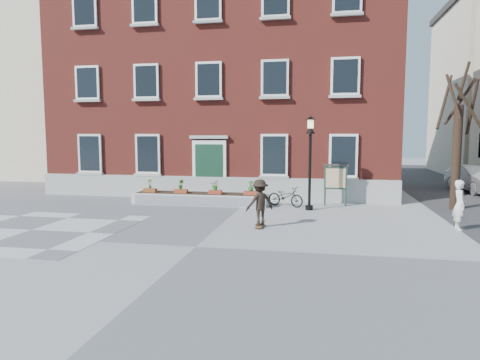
% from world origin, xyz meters
% --- Properties ---
extents(ground, '(100.00, 100.00, 0.00)m').
position_xyz_m(ground, '(0.00, 0.00, 0.00)').
color(ground, gray).
rests_on(ground, ground).
extents(checker_patch, '(6.00, 6.00, 0.01)m').
position_xyz_m(checker_patch, '(-6.00, 1.00, 0.01)').
color(checker_patch, slate).
rests_on(checker_patch, ground).
extents(distant_building, '(10.00, 12.00, 13.00)m').
position_xyz_m(distant_building, '(-18.00, 20.00, 6.50)').
color(distant_building, beige).
rests_on(distant_building, ground).
extents(bicycle, '(1.79, 1.19, 0.89)m').
position_xyz_m(bicycle, '(1.90, 7.37, 0.44)').
color(bicycle, black).
rests_on(bicycle, ground).
extents(parked_car, '(2.18, 4.70, 1.49)m').
position_xyz_m(parked_car, '(11.76, 14.02, 0.75)').
color(parked_car, '#ABAEB0').
rests_on(parked_car, ground).
extents(bystander, '(0.41, 0.61, 1.67)m').
position_xyz_m(bystander, '(7.98, 3.78, 0.84)').
color(bystander, silver).
rests_on(bystander, ground).
extents(brick_building, '(18.40, 10.85, 12.60)m').
position_xyz_m(brick_building, '(-2.00, 13.98, 6.30)').
color(brick_building, maroon).
rests_on(brick_building, ground).
extents(planter_assembly, '(6.20, 1.12, 1.15)m').
position_xyz_m(planter_assembly, '(-1.99, 7.18, 0.31)').
color(planter_assembly, silver).
rests_on(planter_assembly, ground).
extents(bare_tree, '(1.83, 1.83, 6.16)m').
position_xyz_m(bare_tree, '(9.01, 8.01, 2.79)').
color(bare_tree, black).
rests_on(bare_tree, ground).
extents(lamp_post, '(0.40, 0.40, 3.93)m').
position_xyz_m(lamp_post, '(2.96, 6.68, 2.54)').
color(lamp_post, black).
rests_on(lamp_post, ground).
extents(notice_board, '(1.10, 0.16, 1.87)m').
position_xyz_m(notice_board, '(4.05, 7.96, 1.26)').
color(notice_board, '#1A3423').
rests_on(notice_board, ground).
extents(skateboarder, '(1.17, 1.08, 1.65)m').
position_xyz_m(skateboarder, '(1.40, 2.91, 0.86)').
color(skateboarder, brown).
rests_on(skateboarder, ground).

